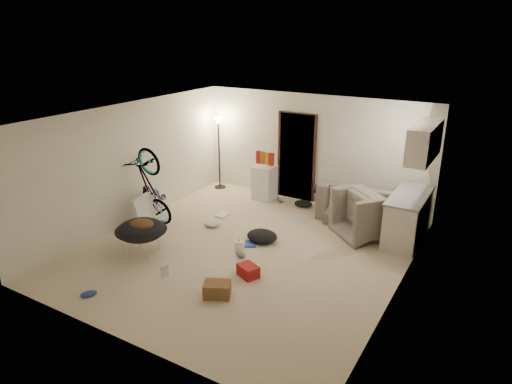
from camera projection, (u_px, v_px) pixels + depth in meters
The scene contains 37 objects.
floor at pixel (246, 251), 8.44m from camera, with size 5.50×6.00×0.02m, color beige.
ceiling at pixel (244, 115), 7.57m from camera, with size 5.50×6.00×0.02m, color white.
wall_back at pixel (314, 149), 10.44m from camera, with size 5.50×0.02×2.50m, color white.
wall_front at pixel (116, 257), 5.56m from camera, with size 5.50×0.02×2.50m, color white.
wall_left at pixel (130, 164), 9.31m from camera, with size 0.02×6.00×2.50m, color white.
wall_right at pixel (405, 218), 6.69m from camera, with size 0.02×6.00×2.50m, color white.
doorway at pixel (297, 157), 10.68m from camera, with size 0.85×0.10×2.04m, color black.
door_trim at pixel (296, 157), 10.66m from camera, with size 0.97×0.04×2.10m, color #392013.
floor_lamp at pixel (219, 138), 11.27m from camera, with size 0.28×0.28×1.81m.
kitchen_counter at pixel (408, 218), 8.75m from camera, with size 0.60×1.50×0.88m, color beige.
counter_top at pixel (410, 195), 8.59m from camera, with size 0.64×1.54×0.04m, color gray.
kitchen_uppers at pixel (425, 142), 8.17m from camera, with size 0.38×1.40×0.65m, color beige.
sofa at pixel (367, 208), 9.61m from camera, with size 2.00×0.78×0.58m, color #333B34.
armchair at pixel (372, 218), 8.99m from camera, with size 1.04×0.91×0.68m, color #333B34.
bicycle at pixel (152, 204), 9.41m from camera, with size 0.60×1.73×0.91m, color black.
book_asset at pixel (162, 278), 7.49m from camera, with size 0.15×0.21×0.02m, color #A71919.
mini_fridge at pixel (264, 182), 10.85m from camera, with size 0.47×0.47×0.80m, color white.
snack_box_0 at pixel (258, 157), 10.73m from camera, with size 0.10×0.07×0.30m, color #A71919.
snack_box_1 at pixel (263, 158), 10.67m from camera, with size 0.10×0.07×0.30m, color #B85517.
snack_box_2 at pixel (267, 159), 10.62m from camera, with size 0.10×0.07×0.30m, color #C28C29.
snack_box_3 at pixel (272, 159), 10.56m from camera, with size 0.10×0.07×0.30m, color #A71919.
saucer_chair at pixel (142, 234), 8.17m from camera, with size 0.92×0.92×0.66m.
hoodie at pixel (141, 226), 8.06m from camera, with size 0.48×0.40×0.22m, color #4D2E1A.
sofa_drape at pixel (325, 189), 9.97m from camera, with size 0.56×0.46×0.28m, color black.
tv_box at pixel (151, 209), 9.42m from camera, with size 0.13×1.06×0.70m, color silver.
drink_case_a at pixel (217, 289), 6.97m from camera, with size 0.40×0.29×0.23m, color brown.
drink_case_b at pixel (248, 271), 7.53m from camera, with size 0.34×0.25×0.20m, color #A71919.
juicer at pixel (239, 244), 8.46m from camera, with size 0.16×0.16×0.23m.
newspaper at pixel (297, 218), 9.82m from camera, with size 0.41×0.53×0.01m, color #BDB6AF.
book_blue at pixel (251, 244), 8.66m from camera, with size 0.21×0.29×0.03m, color #2B439B.
book_white at pixel (222, 215), 9.98m from camera, with size 0.22×0.29×0.03m, color silver.
shoe_1 at pixel (280, 199), 10.77m from camera, with size 0.29×0.12×0.11m, color slate.
shoe_2 at pixel (88, 294), 6.98m from camera, with size 0.25×0.10×0.09m, color #2B439B.
shoe_3 at pixel (240, 254), 8.20m from camera, with size 0.28×0.12×0.10m, color slate.
clothes_lump_a at pixel (262, 236), 8.78m from camera, with size 0.61×0.53×0.20m, color black.
clothes_lump_b at pixel (303, 204), 10.48m from camera, with size 0.41×0.36×0.13m, color black.
clothes_lump_c at pixel (212, 223), 9.46m from camera, with size 0.38×0.32×0.12m, color silver.
Camera 1 is at (3.98, -6.42, 3.90)m, focal length 32.00 mm.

